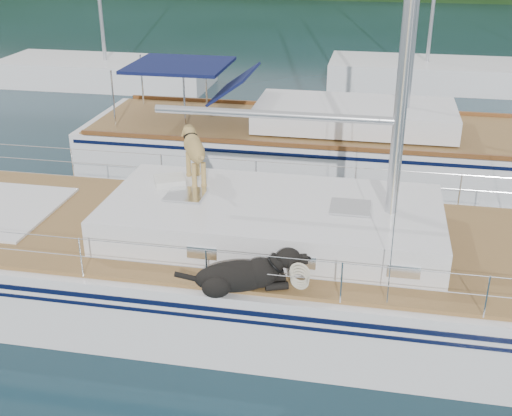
# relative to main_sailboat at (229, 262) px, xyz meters

# --- Properties ---
(ground) EXTENTS (120.00, 120.00, 0.00)m
(ground) POSITION_rel_main_sailboat_xyz_m (-0.09, 0.00, -0.68)
(ground) COLOR black
(ground) RESTS_ON ground
(main_sailboat) EXTENTS (12.00, 4.09, 14.01)m
(main_sailboat) POSITION_rel_main_sailboat_xyz_m (0.00, 0.00, 0.00)
(main_sailboat) COLOR silver
(main_sailboat) RESTS_ON ground
(neighbor_sailboat) EXTENTS (11.00, 3.50, 13.30)m
(neighbor_sailboat) POSITION_rel_main_sailboat_xyz_m (0.58, 6.39, -0.05)
(neighbor_sailboat) COLOR silver
(neighbor_sailboat) RESTS_ON ground
(bg_boat_west) EXTENTS (8.00, 3.00, 11.65)m
(bg_boat_west) POSITION_rel_main_sailboat_xyz_m (-8.09, 14.00, -0.23)
(bg_boat_west) COLOR silver
(bg_boat_west) RESTS_ON ground
(bg_boat_center) EXTENTS (7.20, 3.00, 11.65)m
(bg_boat_center) POSITION_rel_main_sailboat_xyz_m (3.91, 16.00, -0.23)
(bg_boat_center) COLOR silver
(bg_boat_center) RESTS_ON ground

